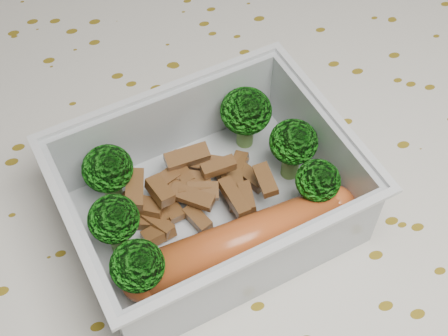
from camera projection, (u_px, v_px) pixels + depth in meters
name	position (u px, v px, depth m)	size (l,w,h in m)	color
dining_table	(225.00, 247.00, 0.52)	(1.40, 0.90, 0.75)	brown
tablecloth	(225.00, 215.00, 0.48)	(1.46, 0.96, 0.19)	silver
lunch_container	(210.00, 200.00, 0.41)	(0.21, 0.17, 0.06)	silver
broccoli_florets	(203.00, 176.00, 0.40)	(0.16, 0.13, 0.05)	#608C3F
meat_pile	(194.00, 188.00, 0.42)	(0.10, 0.06, 0.03)	brown
sausage	(242.00, 242.00, 0.39)	(0.16, 0.04, 0.03)	#B95021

